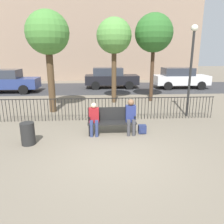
% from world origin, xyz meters
% --- Properties ---
extents(ground_plane, '(80.00, 80.00, 0.00)m').
position_xyz_m(ground_plane, '(0.00, 0.00, 0.00)').
color(ground_plane, '#706656').
extents(park_bench, '(1.67, 0.45, 0.92)m').
position_xyz_m(park_bench, '(0.00, 1.79, 0.49)').
color(park_bench, black).
rests_on(park_bench, ground).
extents(seated_person_0, '(0.34, 0.39, 1.14)m').
position_xyz_m(seated_person_0, '(-0.62, 1.66, 0.63)').
color(seated_person_0, navy).
rests_on(seated_person_0, ground).
extents(seated_person_1, '(0.34, 0.39, 1.24)m').
position_xyz_m(seated_person_1, '(0.64, 1.66, 0.70)').
color(seated_person_1, '#3D3D42').
rests_on(seated_person_1, ground).
extents(backpack, '(0.27, 0.25, 0.30)m').
position_xyz_m(backpack, '(1.07, 1.71, 0.15)').
color(backpack, navy).
rests_on(backpack, ground).
extents(fence_railing, '(9.01, 0.03, 0.95)m').
position_xyz_m(fence_railing, '(-0.02, 3.41, 0.56)').
color(fence_railing, black).
rests_on(fence_railing, ground).
extents(tree_0, '(2.10, 2.10, 4.86)m').
position_xyz_m(tree_0, '(2.66, 7.03, 3.78)').
color(tree_0, '#422D1E').
rests_on(tree_0, ground).
extents(tree_1, '(1.89, 1.89, 4.58)m').
position_xyz_m(tree_1, '(0.45, 6.80, 3.57)').
color(tree_1, '#4C3823').
rests_on(tree_1, ground).
extents(tree_2, '(1.93, 1.93, 4.59)m').
position_xyz_m(tree_2, '(-2.65, 4.92, 3.54)').
color(tree_2, '#4C3823').
rests_on(tree_2, ground).
extents(lamp_post, '(0.28, 0.28, 3.87)m').
position_xyz_m(lamp_post, '(3.51, 3.74, 2.54)').
color(lamp_post, black).
rests_on(lamp_post, ground).
extents(street_surface, '(24.00, 6.00, 0.01)m').
position_xyz_m(street_surface, '(0.00, 12.00, 0.00)').
color(street_surface, '#333335').
rests_on(street_surface, ground).
extents(parked_car_0, '(4.20, 1.94, 1.62)m').
position_xyz_m(parked_car_0, '(-6.92, 10.47, 0.84)').
color(parked_car_0, navy).
rests_on(parked_car_0, ground).
extents(parked_car_1, '(4.20, 1.94, 1.62)m').
position_xyz_m(parked_car_1, '(0.57, 12.06, 0.84)').
color(parked_car_1, black).
rests_on(parked_car_1, ground).
extents(parked_car_2, '(4.20, 1.94, 1.62)m').
position_xyz_m(parked_car_2, '(6.07, 11.54, 0.84)').
color(parked_car_2, silver).
rests_on(parked_car_2, ground).
extents(trash_bin, '(0.42, 0.42, 0.70)m').
position_xyz_m(trash_bin, '(-2.65, 0.99, 0.35)').
color(trash_bin, black).
rests_on(trash_bin, ground).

